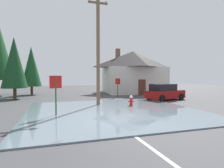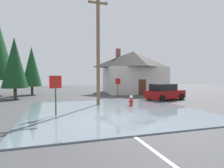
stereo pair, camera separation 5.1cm
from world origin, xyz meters
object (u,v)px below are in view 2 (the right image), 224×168
stop_sign_far (118,84)px  pine_tree_tall_left (32,67)px  stop_sign_near (56,87)px  utility_pole (98,49)px  house (133,71)px  parked_car (165,92)px  fire_hydrant (131,101)px  pine_tree_far_center (15,63)px

stop_sign_far → pine_tree_tall_left: pine_tree_tall_left is taller
stop_sign_near → utility_pole: size_ratio=0.27×
stop_sign_near → house: house is taller
parked_car → pine_tree_tall_left: bearing=144.1°
utility_pole → fire_hydrant: bearing=-30.8°
fire_hydrant → pine_tree_far_center: pine_tree_far_center is taller
utility_pole → stop_sign_far: (3.44, 5.02, -3.06)m
fire_hydrant → house: 13.05m
stop_sign_far → pine_tree_far_center: (-10.82, 1.74, 2.26)m
stop_sign_near → stop_sign_far: bearing=50.8°
pine_tree_tall_left → parked_car: bearing=-35.9°
utility_pole → pine_tree_tall_left: utility_pole is taller
fire_hydrant → house: house is taller
stop_sign_near → house: bearing=50.9°
stop_sign_near → pine_tree_tall_left: pine_tree_tall_left is taller
house → pine_tree_far_center: bearing=-167.1°
utility_pole → pine_tree_tall_left: (-6.21, 11.06, -0.97)m
stop_sign_near → pine_tree_far_center: bearing=111.9°
parked_car → fire_hydrant: bearing=-150.4°
fire_hydrant → parked_car: (4.86, 2.76, 0.34)m
stop_sign_near → parked_car: bearing=23.9°
parked_car → pine_tree_far_center: 15.82m
fire_hydrant → pine_tree_far_center: 13.10m
stop_sign_far → pine_tree_far_center: size_ratio=0.34×
stop_sign_near → pine_tree_far_center: size_ratio=0.37×
parked_car → stop_sign_far: bearing=135.8°
stop_sign_near → stop_sign_far: size_ratio=1.11×
utility_pole → pine_tree_tall_left: size_ratio=1.43×
utility_pole → house: utility_pole is taller
utility_pole → parked_car: (7.18, 1.38, -3.84)m
house → pine_tree_far_center: (-15.03, -3.45, 0.66)m
utility_pole → pine_tree_tall_left: 12.72m
stop_sign_near → pine_tree_far_center: pine_tree_far_center is taller
stop_sign_near → pine_tree_tall_left: 14.75m
stop_sign_far → house: bearing=51.0°
pine_tree_tall_left → pine_tree_far_center: pine_tree_far_center is taller
stop_sign_near → parked_car: 11.55m
stop_sign_near → utility_pole: (3.34, 3.28, 2.87)m
fire_hydrant → utility_pole: bearing=149.2°
stop_sign_far → pine_tree_tall_left: (-9.65, 6.04, 2.10)m
pine_tree_tall_left → utility_pole: bearing=-60.7°
stop_sign_near → pine_tree_tall_left: bearing=101.3°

